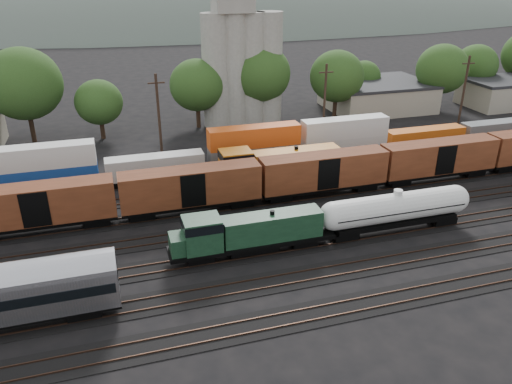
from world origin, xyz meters
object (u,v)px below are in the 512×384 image
object	(u,v)px
tank_car_a	(396,209)
orange_locomotive	(272,164)
green_locomotive	(244,233)
grain_silo	(241,56)

from	to	relation	value
tank_car_a	orange_locomotive	world-z (taller)	orange_locomotive
green_locomotive	tank_car_a	distance (m)	15.82
grain_silo	green_locomotive	bearing A→B (deg)	-105.09
green_locomotive	grain_silo	xyz separation A→B (m)	(11.05, 41.00, 8.87)
green_locomotive	tank_car_a	xyz separation A→B (m)	(15.82, -0.00, 0.19)
tank_car_a	grain_silo	distance (m)	42.18
orange_locomotive	grain_silo	size ratio (longest dim) A/B	0.63
orange_locomotive	green_locomotive	bearing A→B (deg)	-117.31
tank_car_a	grain_silo	bearing A→B (deg)	96.63
orange_locomotive	grain_silo	xyz separation A→B (m)	(3.31, 26.00, 8.67)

